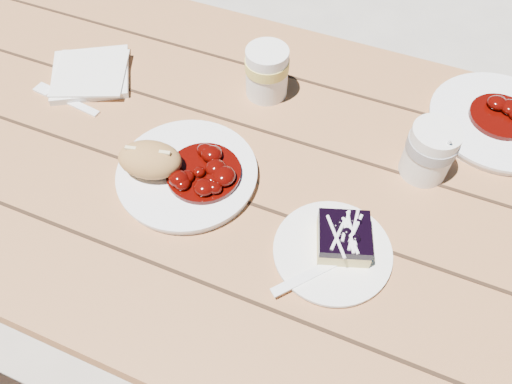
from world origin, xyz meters
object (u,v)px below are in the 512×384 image
at_px(blueberry_cake, 344,238).
at_px(second_plate, 498,122).
at_px(second_cup, 267,72).
at_px(bread_roll, 150,160).
at_px(main_plate, 187,174).
at_px(coffee_cup, 430,151).
at_px(dessert_plate, 332,252).
at_px(picnic_table, 269,220).

xyz_separation_m(blueberry_cake, second_plate, (0.19, 0.37, -0.02)).
bearing_deg(second_cup, bread_roll, -110.52).
xyz_separation_m(main_plate, coffee_cup, (0.37, 0.17, 0.04)).
bearing_deg(main_plate, dessert_plate, -9.74).
relative_size(second_plate, second_cup, 2.46).
relative_size(dessert_plate, second_plate, 0.71).
xyz_separation_m(bread_roll, blueberry_cake, (0.34, -0.01, -0.01)).
relative_size(dessert_plate, second_cup, 1.76).
bearing_deg(second_plate, second_cup, -168.85).
distance_m(dessert_plate, second_cup, 0.38).
relative_size(dessert_plate, blueberry_cake, 1.80).
relative_size(blueberry_cake, second_cup, 0.98).
bearing_deg(dessert_plate, bread_roll, 175.27).
bearing_deg(second_cup, coffee_cup, -13.58).
distance_m(coffee_cup, second_plate, 0.20).
distance_m(bread_roll, second_plate, 0.64).
relative_size(main_plate, blueberry_cake, 2.38).
bearing_deg(main_plate, bread_roll, -160.02).
bearing_deg(picnic_table, bread_roll, -153.74).
bearing_deg(blueberry_cake, bread_roll, 158.97).
xyz_separation_m(bread_roll, coffee_cup, (0.43, 0.19, 0.01)).
height_order(blueberry_cake, second_plate, blueberry_cake).
xyz_separation_m(picnic_table, second_cup, (-0.08, 0.18, 0.21)).
bearing_deg(coffee_cup, second_cup, 166.42).
relative_size(picnic_table, coffee_cup, 19.78).
bearing_deg(bread_roll, dessert_plate, -4.73).
bearing_deg(coffee_cup, bread_roll, -155.79).
distance_m(bread_roll, dessert_plate, 0.33).
distance_m(coffee_cup, second_cup, 0.33).
relative_size(picnic_table, main_plate, 8.48).
distance_m(main_plate, coffee_cup, 0.41).
distance_m(picnic_table, second_cup, 0.29).
bearing_deg(picnic_table, blueberry_cake, -33.00).
bearing_deg(blueberry_cake, dessert_plate, -142.63).
bearing_deg(dessert_plate, blueberry_cake, 56.31).
distance_m(picnic_table, blueberry_cake, 0.27).
bearing_deg(coffee_cup, blueberry_cake, -112.54).
xyz_separation_m(picnic_table, dessert_plate, (0.15, -0.12, 0.17)).
xyz_separation_m(dessert_plate, second_plate, (0.20, 0.38, 0.00)).
distance_m(main_plate, bread_roll, 0.07).
xyz_separation_m(bread_roll, dessert_plate, (0.33, -0.03, -0.04)).
xyz_separation_m(picnic_table, main_plate, (-0.13, -0.07, 0.17)).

